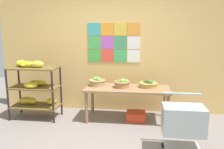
{
  "coord_description": "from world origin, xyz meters",
  "views": [
    {
      "loc": [
        0.62,
        -2.9,
        1.72
      ],
      "look_at": [
        0.1,
        1.16,
        0.92
      ],
      "focal_mm": 36.38,
      "sensor_mm": 36.0,
      "label": 1
    }
  ],
  "objects_px": {
    "produce_crate_under_table": "(136,116)",
    "banana_shelf_unit": "(33,85)",
    "display_table": "(127,91)",
    "fruit_basket_back_right": "(148,84)",
    "fruit_basket_right": "(97,82)",
    "shopping_cart": "(183,122)",
    "fruit_basket_centre": "(122,84)"
  },
  "relations": [
    {
      "from": "banana_shelf_unit",
      "to": "display_table",
      "type": "distance_m",
      "value": 1.87
    },
    {
      "from": "banana_shelf_unit",
      "to": "shopping_cart",
      "type": "xyz_separation_m",
      "value": [
        2.71,
        -1.05,
        -0.18
      ]
    },
    {
      "from": "fruit_basket_centre",
      "to": "produce_crate_under_table",
      "type": "relative_size",
      "value": 0.84
    },
    {
      "from": "produce_crate_under_table",
      "to": "fruit_basket_back_right",
      "type": "bearing_deg",
      "value": 25.36
    },
    {
      "from": "fruit_basket_right",
      "to": "shopping_cart",
      "type": "height_order",
      "value": "shopping_cart"
    },
    {
      "from": "banana_shelf_unit",
      "to": "display_table",
      "type": "bearing_deg",
      "value": 2.62
    },
    {
      "from": "fruit_basket_centre",
      "to": "fruit_basket_right",
      "type": "xyz_separation_m",
      "value": [
        -0.5,
        0.09,
        0.0
      ]
    },
    {
      "from": "banana_shelf_unit",
      "to": "produce_crate_under_table",
      "type": "height_order",
      "value": "banana_shelf_unit"
    },
    {
      "from": "fruit_basket_right",
      "to": "fruit_basket_centre",
      "type": "bearing_deg",
      "value": -10.08
    },
    {
      "from": "fruit_basket_back_right",
      "to": "shopping_cart",
      "type": "distance_m",
      "value": 1.33
    },
    {
      "from": "fruit_basket_centre",
      "to": "produce_crate_under_table",
      "type": "distance_m",
      "value": 0.7
    },
    {
      "from": "display_table",
      "to": "produce_crate_under_table",
      "type": "distance_m",
      "value": 0.52
    },
    {
      "from": "display_table",
      "to": "fruit_basket_back_right",
      "type": "height_order",
      "value": "fruit_basket_back_right"
    },
    {
      "from": "banana_shelf_unit",
      "to": "fruit_basket_back_right",
      "type": "bearing_deg",
      "value": 4.52
    },
    {
      "from": "produce_crate_under_table",
      "to": "fruit_basket_centre",
      "type": "bearing_deg",
      "value": 175.45
    },
    {
      "from": "banana_shelf_unit",
      "to": "fruit_basket_centre",
      "type": "relative_size",
      "value": 3.77
    },
    {
      "from": "display_table",
      "to": "produce_crate_under_table",
      "type": "xyz_separation_m",
      "value": [
        0.18,
        -0.01,
        -0.49
      ]
    },
    {
      "from": "produce_crate_under_table",
      "to": "shopping_cart",
      "type": "height_order",
      "value": "shopping_cart"
    },
    {
      "from": "display_table",
      "to": "fruit_basket_centre",
      "type": "xyz_separation_m",
      "value": [
        -0.1,
        0.01,
        0.15
      ]
    },
    {
      "from": "fruit_basket_centre",
      "to": "display_table",
      "type": "bearing_deg",
      "value": -5.92
    },
    {
      "from": "banana_shelf_unit",
      "to": "produce_crate_under_table",
      "type": "relative_size",
      "value": 3.17
    },
    {
      "from": "produce_crate_under_table",
      "to": "banana_shelf_unit",
      "type": "bearing_deg",
      "value": -177.93
    },
    {
      "from": "produce_crate_under_table",
      "to": "shopping_cart",
      "type": "xyz_separation_m",
      "value": [
        0.67,
        -1.13,
        0.39
      ]
    },
    {
      "from": "display_table",
      "to": "fruit_basket_centre",
      "type": "relative_size",
      "value": 5.25
    },
    {
      "from": "fruit_basket_right",
      "to": "shopping_cart",
      "type": "bearing_deg",
      "value": -40.4
    },
    {
      "from": "fruit_basket_back_right",
      "to": "fruit_basket_right",
      "type": "height_order",
      "value": "fruit_basket_right"
    },
    {
      "from": "display_table",
      "to": "shopping_cart",
      "type": "xyz_separation_m",
      "value": [
        0.85,
        -1.14,
        -0.1
      ]
    },
    {
      "from": "display_table",
      "to": "produce_crate_under_table",
      "type": "height_order",
      "value": "display_table"
    },
    {
      "from": "fruit_basket_back_right",
      "to": "produce_crate_under_table",
      "type": "height_order",
      "value": "fruit_basket_back_right"
    },
    {
      "from": "display_table",
      "to": "fruit_basket_back_right",
      "type": "xyz_separation_m",
      "value": [
        0.4,
        0.09,
        0.13
      ]
    },
    {
      "from": "shopping_cart",
      "to": "display_table",
      "type": "bearing_deg",
      "value": 130.73
    },
    {
      "from": "fruit_basket_centre",
      "to": "produce_crate_under_table",
      "type": "bearing_deg",
      "value": -4.55
    }
  ]
}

